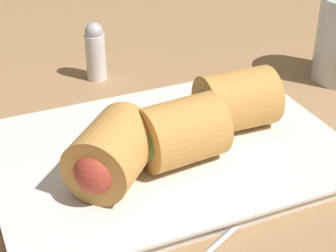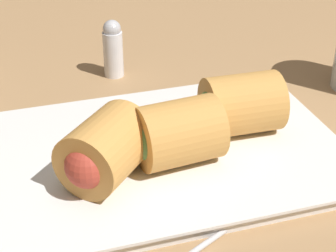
% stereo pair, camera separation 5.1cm
% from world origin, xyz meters
% --- Properties ---
extents(table_surface, '(1.80, 1.40, 0.02)m').
position_xyz_m(table_surface, '(0.00, 0.00, 0.01)').
color(table_surface, '#A87F54').
rests_on(table_surface, ground).
extents(serving_plate, '(0.34, 0.25, 0.01)m').
position_xyz_m(serving_plate, '(-0.03, -0.01, 0.03)').
color(serving_plate, white).
rests_on(serving_plate, table_surface).
extents(roll_front_left, '(0.10, 0.10, 0.06)m').
position_xyz_m(roll_front_left, '(-0.10, -0.04, 0.07)').
color(roll_front_left, '#D19347').
rests_on(roll_front_left, serving_plate).
extents(roll_front_right, '(0.09, 0.06, 0.06)m').
position_xyz_m(roll_front_right, '(0.04, -0.00, 0.07)').
color(roll_front_right, '#D19347').
rests_on(roll_front_right, serving_plate).
extents(roll_back_left, '(0.09, 0.07, 0.06)m').
position_xyz_m(roll_back_left, '(-0.04, -0.03, 0.07)').
color(roll_back_left, '#D19347').
rests_on(roll_back_left, serving_plate).
extents(salt_shaker, '(0.03, 0.03, 0.07)m').
position_xyz_m(salt_shaker, '(-0.04, 0.20, 0.06)').
color(salt_shaker, silver).
rests_on(salt_shaker, table_surface).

